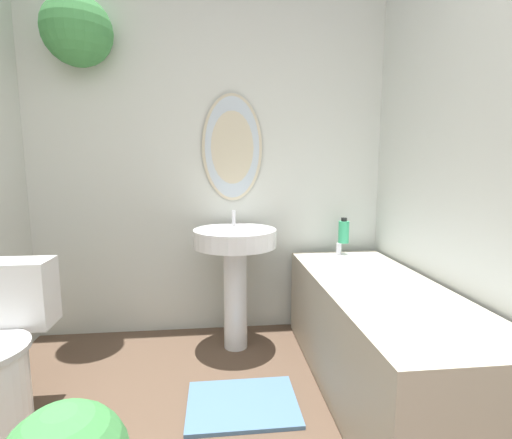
# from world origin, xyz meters

# --- Properties ---
(wall_back) EXTENTS (2.48, 0.41, 2.40)m
(wall_back) POSITION_xyz_m (-0.12, 2.28, 1.32)
(wall_back) COLOR silver
(wall_back) RESTS_ON ground_plane
(wall_right) EXTENTS (0.06, 2.40, 2.40)m
(wall_right) POSITION_xyz_m (1.21, 1.14, 1.20)
(wall_right) COLOR silver
(wall_right) RESTS_ON ground_plane
(pedestal_sink) EXTENTS (0.51, 0.51, 0.86)m
(pedestal_sink) POSITION_xyz_m (0.15, 1.98, 0.58)
(pedestal_sink) COLOR white
(pedestal_sink) RESTS_ON ground_plane
(bathtub) EXTENTS (0.60, 1.53, 0.63)m
(bathtub) POSITION_xyz_m (0.86, 1.46, 0.29)
(bathtub) COLOR #B2A893
(bathtub) RESTS_ON ground_plane
(shampoo_bottle) EXTENTS (0.07, 0.07, 0.17)m
(shampoo_bottle) POSITION_xyz_m (0.89, 2.14, 0.71)
(shampoo_bottle) COLOR #38B275
(shampoo_bottle) RESTS_ON bathtub
(bath_mat) EXTENTS (0.53, 0.39, 0.02)m
(bath_mat) POSITION_xyz_m (0.15, 1.38, 0.01)
(bath_mat) COLOR #4C7093
(bath_mat) RESTS_ON ground_plane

